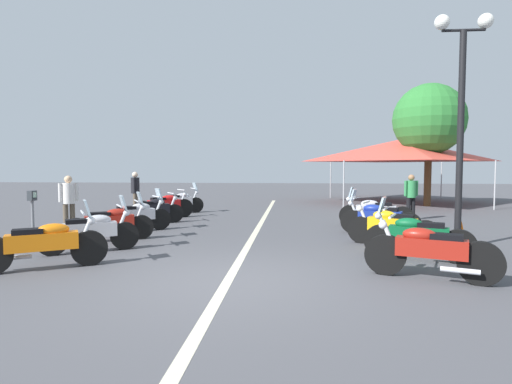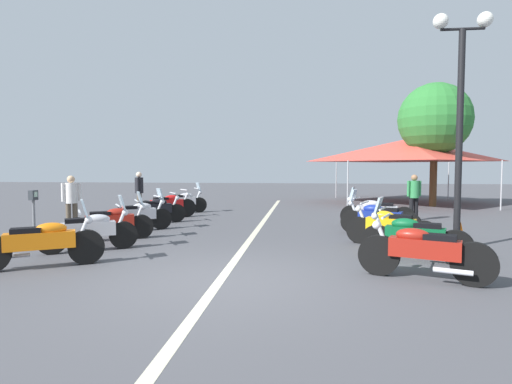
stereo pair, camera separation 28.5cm
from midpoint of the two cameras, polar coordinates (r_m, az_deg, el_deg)
ground_plane at (r=6.68m, az=-3.83°, el=-12.25°), size 80.00×80.00×0.00m
lane_centre_stripe at (r=12.07m, az=0.96°, el=-5.13°), size 20.65×0.16×0.01m
motorcycle_left_row_0 at (r=8.25m, az=-26.72°, el=-6.25°), size 1.25×1.92×1.21m
motorcycle_left_row_1 at (r=9.48m, az=-21.26°, el=-4.97°), size 1.21×1.79×1.19m
motorcycle_left_row_2 at (r=10.69m, az=-18.76°, el=-3.97°), size 1.18×1.89×1.19m
motorcycle_left_row_3 at (r=12.04m, az=-15.58°, el=-3.10°), size 1.34×1.73×1.19m
motorcycle_left_row_4 at (r=13.51m, az=-13.40°, el=-2.42°), size 1.32×1.79×0.98m
motorcycle_left_row_5 at (r=14.85m, az=-11.67°, el=-1.80°), size 1.46×1.76×1.01m
motorcycle_left_row_6 at (r=16.34m, az=-9.68°, el=-1.32°), size 1.15×1.80×1.19m
motorcycle_right_row_0 at (r=7.16m, az=23.29°, el=-7.60°), size 0.98×1.99×1.02m
motorcycle_right_row_1 at (r=8.58m, az=21.90°, el=-5.76°), size 0.97×1.99×1.21m
motorcycle_right_row_2 at (r=9.92m, az=18.89°, el=-4.56°), size 1.03×1.93×1.00m
motorcycle_right_row_3 at (r=11.44m, az=17.36°, el=-3.43°), size 1.00×2.01×1.21m
motorcycle_right_row_4 at (r=12.84m, az=16.94°, el=-2.66°), size 0.85×2.14×1.21m
street_lamp_twin_globe at (r=10.13m, az=27.32°, el=12.44°), size 0.32×1.22×5.08m
parking_meter at (r=10.40m, az=-27.84°, el=-1.95°), size 0.19×0.14×1.29m
traffic_cone_0 at (r=10.20m, az=27.26°, el=-5.47°), size 0.36×0.36×0.61m
bystander_0 at (r=14.90m, az=21.61°, el=-0.25°), size 0.32×0.50×1.56m
bystander_1 at (r=12.82m, az=-23.70°, el=-0.84°), size 0.39×0.42×1.57m
bystander_2 at (r=16.45m, az=-15.46°, el=0.35°), size 0.52×0.32×1.63m
roadside_tree_0 at (r=20.66m, az=23.95°, el=9.20°), size 3.25×3.25×5.62m
event_tent at (r=21.93m, az=20.41°, el=5.45°), size 6.99×6.99×3.20m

